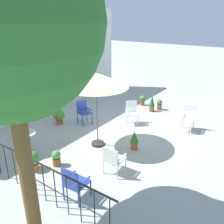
% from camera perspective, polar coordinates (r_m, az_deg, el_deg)
% --- Properties ---
extents(ground_plane, '(60.00, 60.00, 0.00)m').
position_cam_1_polar(ground_plane, '(8.80, 0.54, -5.65)').
color(ground_plane, '#A9AEA0').
extents(villa_facade, '(10.73, 0.30, 4.44)m').
position_cam_1_polar(villa_facade, '(10.79, -17.75, 10.96)').
color(villa_facade, silver).
rests_on(villa_facade, ground).
extents(terrace_railing, '(0.03, 5.15, 1.01)m').
position_cam_1_polar(terrace_railing, '(6.22, -19.21, -12.38)').
color(terrace_railing, black).
rests_on(terrace_railing, ground).
extents(shade_tree, '(3.14, 2.99, 5.46)m').
position_cam_1_polar(shade_tree, '(4.07, -23.85, 19.03)').
color(shade_tree, brown).
rests_on(shade_tree, ground).
extents(patio_umbrella_0, '(1.98, 1.98, 2.51)m').
position_cam_1_polar(patio_umbrella_0, '(7.44, -3.70, 7.37)').
color(patio_umbrella_0, '#2D2D2D').
rests_on(patio_umbrella_0, ground).
extents(cafe_table_0, '(0.63, 0.63, 0.71)m').
position_cam_1_polar(cafe_table_0, '(8.02, -19.42, -6.00)').
color(cafe_table_0, silver).
rests_on(cafe_table_0, ground).
extents(patio_chair_0, '(0.50, 0.50, 0.83)m').
position_cam_1_polar(patio_chair_0, '(6.62, 0.28, -10.85)').
color(patio_chair_0, silver).
rests_on(patio_chair_0, ground).
extents(patio_chair_1, '(0.54, 0.50, 0.97)m').
position_cam_1_polar(patio_chair_1, '(9.47, 17.44, -1.02)').
color(patio_chair_1, white).
rests_on(patio_chair_1, ground).
extents(patio_chair_2, '(0.64, 0.64, 0.91)m').
position_cam_1_polar(patio_chair_2, '(9.65, 4.65, 0.22)').
color(patio_chair_2, white).
rests_on(patio_chair_2, ground).
extents(patio_chair_3, '(0.53, 0.51, 0.90)m').
position_cam_1_polar(patio_chair_3, '(5.83, -8.88, -15.96)').
color(patio_chair_3, '#2940A1').
rests_on(patio_chair_3, ground).
extents(patio_chair_4, '(0.61, 0.63, 0.92)m').
position_cam_1_polar(patio_chair_4, '(9.68, -6.71, 0.31)').
color(patio_chair_4, '#2B489E').
rests_on(patio_chair_4, ground).
extents(potted_plant_0, '(0.25, 0.25, 0.50)m').
position_cam_1_polar(potted_plant_0, '(11.34, 11.07, 1.79)').
color(potted_plant_0, '#A14D3B').
rests_on(potted_plant_0, ground).
extents(potted_plant_1, '(0.41, 0.41, 0.56)m').
position_cam_1_polar(potted_plant_1, '(7.25, -18.37, -10.69)').
color(potted_plant_1, '#CB7339').
rests_on(potted_plant_1, ground).
extents(potted_plant_2, '(0.26, 0.26, 0.48)m').
position_cam_1_polar(potted_plant_2, '(11.80, 7.17, 2.82)').
color(potted_plant_2, brown).
rests_on(potted_plant_2, ground).
extents(potted_plant_3, '(0.25, 0.25, 0.73)m').
position_cam_1_polar(potted_plant_3, '(11.05, 9.33, 2.00)').
color(potted_plant_3, brown).
rests_on(potted_plant_3, ground).
extents(potted_plant_4, '(0.47, 0.45, 0.60)m').
position_cam_1_polar(potted_plant_4, '(9.86, -12.36, -0.92)').
color(potted_plant_4, '#B14E35').
rests_on(potted_plant_4, ground).
extents(potted_plant_5, '(0.28, 0.28, 0.63)m').
position_cam_1_polar(potted_plant_5, '(7.89, 5.27, -6.40)').
color(potted_plant_5, '#A55632').
rests_on(potted_plant_5, ground).
extents(potted_plant_6, '(0.26, 0.26, 0.48)m').
position_cam_1_polar(potted_plant_6, '(7.26, -12.95, -10.41)').
color(potted_plant_6, brown).
rests_on(potted_plant_6, ground).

